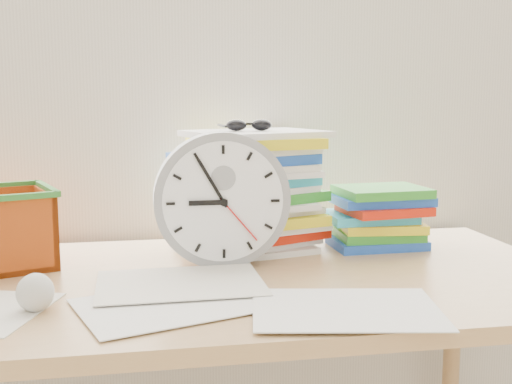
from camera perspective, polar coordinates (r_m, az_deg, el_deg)
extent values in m
cube|color=silver|center=(1.61, -4.85, 15.68)|extent=(2.40, 0.01, 2.50)
cube|color=tan|center=(1.27, -2.88, -8.13)|extent=(1.40, 0.70, 0.03)
cylinder|color=tan|center=(1.86, 16.92, -15.23)|extent=(0.04, 0.04, 0.72)
cylinder|color=gray|center=(1.31, -3.07, -0.68)|extent=(0.28, 0.06, 0.28)
sphere|color=silver|center=(1.12, -19.06, -8.40)|extent=(0.06, 0.06, 0.06)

